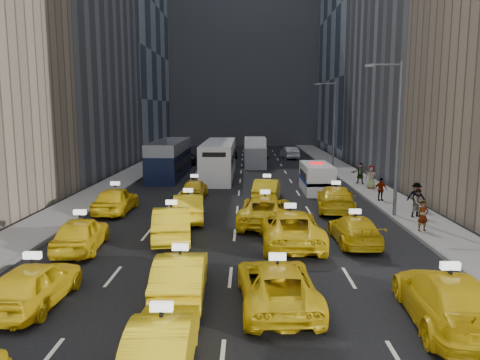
% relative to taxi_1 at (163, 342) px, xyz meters
% --- Properties ---
extents(ground, '(160.00, 160.00, 0.00)m').
position_rel_taxi_1_xyz_m(ground, '(1.43, 4.40, -0.70)').
color(ground, black).
rests_on(ground, ground).
extents(sidewalk_west, '(3.00, 90.00, 0.15)m').
position_rel_taxi_1_xyz_m(sidewalk_west, '(-9.07, 29.40, -0.63)').
color(sidewalk_west, gray).
rests_on(sidewalk_west, ground).
extents(sidewalk_east, '(3.00, 90.00, 0.15)m').
position_rel_taxi_1_xyz_m(sidewalk_east, '(11.93, 29.40, -0.63)').
color(sidewalk_east, gray).
rests_on(sidewalk_east, ground).
extents(curb_west, '(0.15, 90.00, 0.18)m').
position_rel_taxi_1_xyz_m(curb_west, '(-7.62, 29.40, -0.61)').
color(curb_west, slate).
rests_on(curb_west, ground).
extents(curb_east, '(0.15, 90.00, 0.18)m').
position_rel_taxi_1_xyz_m(curb_east, '(10.48, 29.40, -0.61)').
color(curb_east, slate).
rests_on(curb_east, ground).
extents(building_west_far, '(16.00, 22.00, 42.00)m').
position_rel_taxi_1_xyz_m(building_west_far, '(-19.07, 58.40, 20.30)').
color(building_west_far, '#2D3847').
rests_on(building_west_far, ground).
extents(building_backdrop, '(30.00, 12.00, 40.00)m').
position_rel_taxi_1_xyz_m(building_backdrop, '(1.43, 76.40, 19.30)').
color(building_backdrop, slate).
rests_on(building_backdrop, ground).
extents(streetlight_near, '(2.15, 0.22, 9.00)m').
position_rel_taxi_1_xyz_m(streetlight_near, '(10.61, 16.40, 4.22)').
color(streetlight_near, '#595B60').
rests_on(streetlight_near, ground).
extents(streetlight_far, '(2.15, 0.22, 9.00)m').
position_rel_taxi_1_xyz_m(streetlight_far, '(10.61, 36.40, 4.22)').
color(streetlight_far, '#595B60').
rests_on(streetlight_far, ground).
extents(taxi_1, '(1.59, 4.31, 1.41)m').
position_rel_taxi_1_xyz_m(taxi_1, '(0.00, 0.00, 0.00)').
color(taxi_1, yellow).
rests_on(taxi_1, ground).
extents(taxi_4, '(1.95, 4.43, 1.48)m').
position_rel_taxi_1_xyz_m(taxi_4, '(-4.82, 3.68, 0.04)').
color(taxi_4, yellow).
rests_on(taxi_4, ground).
extents(taxi_5, '(1.83, 4.72, 1.53)m').
position_rel_taxi_1_xyz_m(taxi_5, '(-0.18, 4.50, 0.06)').
color(taxi_5, yellow).
rests_on(taxi_5, ground).
extents(taxi_6, '(2.70, 5.31, 1.44)m').
position_rel_taxi_1_xyz_m(taxi_6, '(3.03, 3.81, 0.01)').
color(taxi_6, yellow).
rests_on(taxi_6, ground).
extents(taxi_7, '(2.70, 5.71, 1.61)m').
position_rel_taxi_1_xyz_m(taxi_7, '(7.97, 2.50, 0.10)').
color(taxi_7, yellow).
rests_on(taxi_7, ground).
extents(taxi_8, '(2.17, 4.65, 1.54)m').
position_rel_taxi_1_xyz_m(taxi_8, '(-5.45, 9.72, 0.07)').
color(taxi_8, yellow).
rests_on(taxi_8, ground).
extents(taxi_9, '(2.42, 5.19, 1.65)m').
position_rel_taxi_1_xyz_m(taxi_9, '(-1.61, 11.50, 0.12)').
color(taxi_9, yellow).
rests_on(taxi_9, ground).
extents(taxi_10, '(2.88, 6.01, 1.65)m').
position_rel_taxi_1_xyz_m(taxi_10, '(4.08, 10.77, 0.12)').
color(taxi_10, yellow).
rests_on(taxi_10, ground).
extents(taxi_11, '(1.98, 4.67, 1.34)m').
position_rel_taxi_1_xyz_m(taxi_11, '(7.15, 10.98, -0.03)').
color(taxi_11, yellow).
rests_on(taxi_11, ground).
extents(taxi_12, '(2.06, 4.81, 1.62)m').
position_rel_taxi_1_xyz_m(taxi_12, '(-6.02, 17.43, 0.10)').
color(taxi_12, yellow).
rests_on(taxi_12, ground).
extents(taxi_13, '(2.19, 4.87, 1.55)m').
position_rel_taxi_1_xyz_m(taxi_13, '(-1.30, 15.42, 0.07)').
color(taxi_13, yellow).
rests_on(taxi_13, ground).
extents(taxi_14, '(3.25, 6.05, 1.62)m').
position_rel_taxi_1_xyz_m(taxi_14, '(3.04, 14.64, 0.10)').
color(taxi_14, yellow).
rests_on(taxi_14, ground).
extents(taxi_15, '(2.88, 5.68, 1.58)m').
position_rel_taxi_1_xyz_m(taxi_15, '(7.59, 18.13, 0.09)').
color(taxi_15, yellow).
rests_on(taxi_15, ground).
extents(taxi_16, '(1.77, 4.12, 1.39)m').
position_rel_taxi_1_xyz_m(taxi_16, '(-1.72, 22.36, -0.01)').
color(taxi_16, yellow).
rests_on(taxi_16, ground).
extents(taxi_17, '(2.24, 4.85, 1.54)m').
position_rel_taxi_1_xyz_m(taxi_17, '(3.43, 21.45, 0.07)').
color(taxi_17, yellow).
rests_on(taxi_17, ground).
extents(nypd_van, '(2.80, 5.64, 2.32)m').
position_rel_taxi_1_xyz_m(nypd_van, '(7.39, 25.04, 0.34)').
color(nypd_van, silver).
rests_on(nypd_van, ground).
extents(double_decker, '(3.20, 11.60, 3.34)m').
position_rel_taxi_1_xyz_m(double_decker, '(-5.25, 33.09, 0.95)').
color(double_decker, black).
rests_on(double_decker, ground).
extents(city_bus, '(3.45, 13.05, 3.34)m').
position_rel_taxi_1_xyz_m(city_bus, '(-0.58, 32.69, 0.95)').
color(city_bus, silver).
rests_on(city_bus, ground).
extents(box_truck, '(2.61, 6.97, 3.15)m').
position_rel_taxi_1_xyz_m(box_truck, '(2.93, 41.27, 0.84)').
color(box_truck, silver).
rests_on(box_truck, ground).
extents(misc_car_0, '(1.98, 4.36, 1.39)m').
position_rel_taxi_1_xyz_m(misc_car_0, '(8.36, 30.93, -0.01)').
color(misc_car_0, '#B3B7BC').
rests_on(misc_car_0, ground).
extents(misc_car_1, '(2.80, 5.30, 1.42)m').
position_rel_taxi_1_xyz_m(misc_car_1, '(-5.05, 43.14, 0.01)').
color(misc_car_1, black).
rests_on(misc_car_1, ground).
extents(misc_car_2, '(2.34, 5.52, 1.59)m').
position_rel_taxi_1_xyz_m(misc_car_2, '(3.73, 51.20, 0.09)').
color(misc_car_2, slate).
rests_on(misc_car_2, ground).
extents(misc_car_3, '(2.42, 4.86, 1.59)m').
position_rel_taxi_1_xyz_m(misc_car_3, '(-0.30, 50.33, 0.09)').
color(misc_car_3, black).
rests_on(misc_car_3, ground).
extents(misc_car_4, '(2.24, 4.92, 1.56)m').
position_rel_taxi_1_xyz_m(misc_car_4, '(7.49, 49.25, 0.08)').
color(misc_car_4, '#A4A7AB').
rests_on(misc_car_4, ground).
extents(pedestrian_0, '(0.63, 0.46, 1.58)m').
position_rel_taxi_1_xyz_m(pedestrian_0, '(11.04, 12.78, 0.23)').
color(pedestrian_0, gray).
rests_on(pedestrian_0, sidewalk_east).
extents(pedestrian_1, '(0.91, 0.70, 1.66)m').
position_rel_taxi_1_xyz_m(pedestrian_1, '(11.93, 15.90, 0.27)').
color(pedestrian_1, gray).
rests_on(pedestrian_1, sidewalk_east).
extents(pedestrian_2, '(1.17, 0.65, 1.71)m').
position_rel_taxi_1_xyz_m(pedestrian_2, '(12.49, 17.85, 0.30)').
color(pedestrian_2, gray).
rests_on(pedestrian_2, sidewalk_east).
extents(pedestrian_3, '(0.96, 0.56, 1.55)m').
position_rel_taxi_1_xyz_m(pedestrian_3, '(11.15, 20.86, 0.22)').
color(pedestrian_3, gray).
rests_on(pedestrian_3, sidewalk_east).
extents(pedestrian_4, '(1.01, 0.76, 1.84)m').
position_rel_taxi_1_xyz_m(pedestrian_4, '(11.78, 25.75, 0.36)').
color(pedestrian_4, gray).
rests_on(pedestrian_4, sidewalk_east).
extents(pedestrian_5, '(1.66, 1.05, 1.73)m').
position_rel_taxi_1_xyz_m(pedestrian_5, '(11.53, 28.24, 0.31)').
color(pedestrian_5, gray).
rests_on(pedestrian_5, sidewalk_east).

